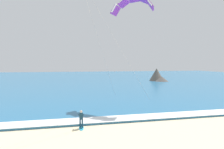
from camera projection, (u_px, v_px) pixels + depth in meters
sea at (79, 78)px, 77.10m from camera, size 200.00×120.00×0.20m
surf_foam at (102, 119)px, 19.50m from camera, size 200.00×2.13×0.04m
surfboard at (81, 128)px, 17.43m from camera, size 0.49×1.42×0.09m
kitesurfer at (81, 118)px, 17.39m from camera, size 0.55×0.53×1.69m
kite_primary at (132, 4)px, 26.22m from camera, size 10.10×10.19×14.19m
headland_right at (158, 76)px, 63.20m from camera, size 5.78×7.19×4.43m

